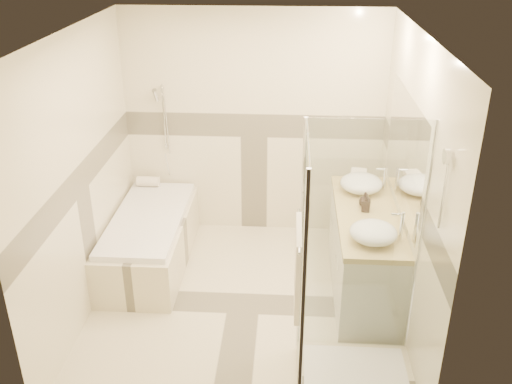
# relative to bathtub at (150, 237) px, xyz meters

# --- Properties ---
(room) EXTENTS (2.82, 3.02, 2.52)m
(room) POSITION_rel_bathtub_xyz_m (1.08, -0.64, 0.95)
(room) COLOR beige
(room) RESTS_ON ground
(bathtub) EXTENTS (0.75, 1.70, 0.56)m
(bathtub) POSITION_rel_bathtub_xyz_m (0.00, 0.00, 0.00)
(bathtub) COLOR beige
(bathtub) RESTS_ON ground
(vanity) EXTENTS (0.58, 1.62, 0.85)m
(vanity) POSITION_rel_bathtub_xyz_m (2.15, -0.35, 0.12)
(vanity) COLOR silver
(vanity) RESTS_ON ground
(shower_enclosure) EXTENTS (0.96, 0.93, 2.04)m
(shower_enclosure) POSITION_rel_bathtub_xyz_m (1.86, -1.62, 0.20)
(shower_enclosure) COLOR beige
(shower_enclosure) RESTS_ON ground
(vessel_sink_near) EXTENTS (0.42, 0.42, 0.17)m
(vessel_sink_near) POSITION_rel_bathtub_xyz_m (2.13, 0.11, 0.63)
(vessel_sink_near) COLOR white
(vessel_sink_near) RESTS_ON vanity
(vessel_sink_far) EXTENTS (0.40, 0.40, 0.16)m
(vessel_sink_far) POSITION_rel_bathtub_xyz_m (2.13, -0.86, 0.62)
(vessel_sink_far) COLOR white
(vessel_sink_far) RESTS_ON vanity
(faucet_near) EXTENTS (0.11, 0.03, 0.26)m
(faucet_near) POSITION_rel_bathtub_xyz_m (2.35, 0.11, 0.69)
(faucet_near) COLOR silver
(faucet_near) RESTS_ON vanity
(faucet_far) EXTENTS (0.11, 0.03, 0.27)m
(faucet_far) POSITION_rel_bathtub_xyz_m (2.35, -0.86, 0.70)
(faucet_far) COLOR silver
(faucet_far) RESTS_ON vanity
(amenity_bottle_a) EXTENTS (0.09, 0.09, 0.17)m
(amenity_bottle_a) POSITION_rel_bathtub_xyz_m (2.13, -0.32, 0.63)
(amenity_bottle_a) COLOR black
(amenity_bottle_a) RESTS_ON vanity
(amenity_bottle_b) EXTENTS (0.15, 0.15, 0.14)m
(amenity_bottle_b) POSITION_rel_bathtub_xyz_m (2.13, -0.24, 0.62)
(amenity_bottle_b) COLOR black
(amenity_bottle_b) RESTS_ON vanity
(folded_towels) EXTENTS (0.20, 0.28, 0.08)m
(folded_towels) POSITION_rel_bathtub_xyz_m (2.13, 0.37, 0.58)
(folded_towels) COLOR white
(folded_towels) RESTS_ON vanity
(rolled_towel) EXTENTS (0.25, 0.11, 0.11)m
(rolled_towel) POSITION_rel_bathtub_xyz_m (-0.16, 0.71, 0.31)
(rolled_towel) COLOR white
(rolled_towel) RESTS_ON bathtub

